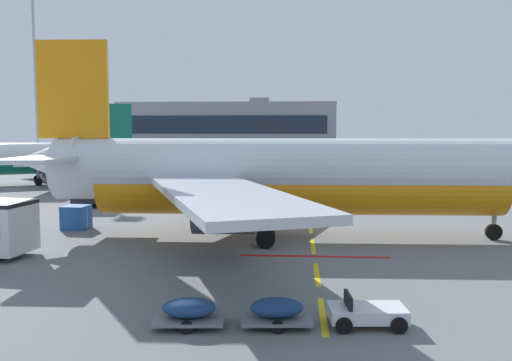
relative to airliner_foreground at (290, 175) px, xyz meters
name	(u,v)px	position (x,y,z in m)	size (l,w,h in m)	color
apron_paint_markings	(308,212)	(1.39, 10.75, -3.95)	(8.00, 96.48, 0.01)	yellow
airliner_foreground	(290,175)	(0.00, 0.00, 0.00)	(34.75, 34.61, 12.20)	silver
airliner_far_center	(27,158)	(-32.98, 30.79, -0.66)	(27.56, 26.05, 10.16)	silver
ground_power_truck	(93,186)	(-18.04, 14.11, -2.30)	(3.45, 7.28, 3.14)	black
baggage_train	(278,311)	(-0.21, -14.99, -3.42)	(8.69, 2.26, 1.14)	silver
uld_cargo_container	(76,217)	(-14.51, 1.99, -3.15)	(1.71, 1.68, 1.60)	#194C9E
apron_light_mast_near	(35,56)	(-37.93, 43.67, 13.63)	(1.80, 1.80, 28.76)	slate
terminal_satellite	(228,127)	(-21.69, 138.20, 3.77)	(68.02, 19.64, 17.00)	gray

